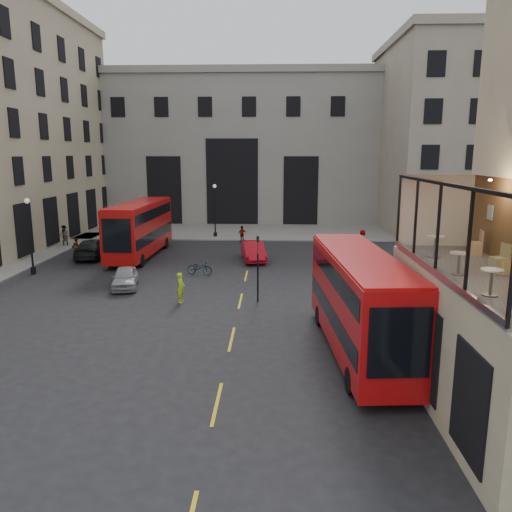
{
  "coord_description": "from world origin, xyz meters",
  "views": [
    {
      "loc": [
        -0.11,
        -15.53,
        8.36
      ],
      "look_at": [
        -1.04,
        10.35,
        3.0
      ],
      "focal_mm": 35.0,
      "sensor_mm": 36.0,
      "label": 1
    }
  ],
  "objects_px": {
    "cyclist": "(181,288)",
    "cafe_chair_c": "(499,264)",
    "street_lamp_b": "(215,214)",
    "cafe_table_mid": "(459,260)",
    "cafe_chair_b": "(505,267)",
    "cafe_table_far": "(435,243)",
    "car_c": "(92,249)",
    "car_b": "(253,251)",
    "cafe_table_near": "(491,278)",
    "pedestrian_c": "(242,234)",
    "cafe_chair_d": "(475,247)",
    "pedestrian_a": "(65,236)",
    "bus_far": "(140,226)",
    "bicycle": "(200,268)",
    "street_lamp_a": "(31,241)",
    "traffic_light_far": "(106,221)",
    "car_a": "(125,278)",
    "pedestrian_d": "(362,240)",
    "bus_near": "(359,298)",
    "pedestrian_b": "(155,230)",
    "traffic_light_near": "(258,260)",
    "pedestrian_e": "(76,248)"
  },
  "relations": [
    {
      "from": "cyclist",
      "to": "cafe_chair_c",
      "type": "xyz_separation_m",
      "value": [
        12.46,
        -11.4,
        4.03
      ]
    },
    {
      "from": "street_lamp_b",
      "to": "cafe_table_mid",
      "type": "distance_m",
      "value": 36.11
    },
    {
      "from": "cafe_chair_b",
      "to": "cafe_chair_c",
      "type": "relative_size",
      "value": 0.81
    },
    {
      "from": "cafe_table_far",
      "to": "car_c",
      "type": "bearing_deg",
      "value": 134.43
    },
    {
      "from": "car_b",
      "to": "cafe_table_mid",
      "type": "bearing_deg",
      "value": -81.79
    },
    {
      "from": "cafe_table_near",
      "to": "cafe_chair_b",
      "type": "distance_m",
      "value": 2.98
    },
    {
      "from": "pedestrian_c",
      "to": "cafe_chair_d",
      "type": "relative_size",
      "value": 1.66
    },
    {
      "from": "car_b",
      "to": "pedestrian_a",
      "type": "xyz_separation_m",
      "value": [
        -17.29,
        5.23,
        0.24
      ]
    },
    {
      "from": "bus_far",
      "to": "pedestrian_c",
      "type": "bearing_deg",
      "value": 41.68
    },
    {
      "from": "cafe_table_near",
      "to": "car_c",
      "type": "bearing_deg",
      "value": 128.26
    },
    {
      "from": "bus_far",
      "to": "cafe_table_near",
      "type": "height_order",
      "value": "cafe_table_near"
    },
    {
      "from": "car_c",
      "to": "bicycle",
      "type": "distance_m",
      "value": 11.02
    },
    {
      "from": "cafe_table_near",
      "to": "cafe_chair_d",
      "type": "height_order",
      "value": "cafe_chair_d"
    },
    {
      "from": "bus_far",
      "to": "cafe_table_near",
      "type": "relative_size",
      "value": 15.33
    },
    {
      "from": "bicycle",
      "to": "cafe_table_mid",
      "type": "bearing_deg",
      "value": -134.66
    },
    {
      "from": "street_lamp_a",
      "to": "cafe_chair_b",
      "type": "xyz_separation_m",
      "value": [
        24.24,
        -17.86,
        2.44
      ]
    },
    {
      "from": "traffic_light_far",
      "to": "cafe_table_near",
      "type": "distance_m",
      "value": 36.89
    },
    {
      "from": "bicycle",
      "to": "pedestrian_a",
      "type": "xyz_separation_m",
      "value": [
        -13.71,
        9.96,
        0.51
      ]
    },
    {
      "from": "cafe_chair_b",
      "to": "car_a",
      "type": "bearing_deg",
      "value": 138.96
    },
    {
      "from": "cafe_chair_d",
      "to": "bus_far",
      "type": "bearing_deg",
      "value": 130.98
    },
    {
      "from": "street_lamp_b",
      "to": "pedestrian_d",
      "type": "distance_m",
      "value": 15.02
    },
    {
      "from": "car_c",
      "to": "cafe_chair_d",
      "type": "distance_m",
      "value": 30.66
    },
    {
      "from": "bus_far",
      "to": "pedestrian_a",
      "type": "relative_size",
      "value": 5.68
    },
    {
      "from": "bus_near",
      "to": "pedestrian_a",
      "type": "height_order",
      "value": "bus_near"
    },
    {
      "from": "bus_near",
      "to": "pedestrian_d",
      "type": "distance_m",
      "value": 23.75
    },
    {
      "from": "car_b",
      "to": "pedestrian_a",
      "type": "distance_m",
      "value": 18.06
    },
    {
      "from": "bus_near",
      "to": "pedestrian_d",
      "type": "bearing_deg",
      "value": 79.81
    },
    {
      "from": "cafe_table_far",
      "to": "street_lamp_b",
      "type": "bearing_deg",
      "value": 110.6
    },
    {
      "from": "cyclist",
      "to": "pedestrian_b",
      "type": "height_order",
      "value": "pedestrian_b"
    },
    {
      "from": "bus_near",
      "to": "pedestrian_d",
      "type": "xyz_separation_m",
      "value": [
        4.19,
        23.33,
        -1.52
      ]
    },
    {
      "from": "street_lamp_a",
      "to": "cafe_chair_c",
      "type": "bearing_deg",
      "value": -36.35
    },
    {
      "from": "traffic_light_near",
      "to": "pedestrian_a",
      "type": "height_order",
      "value": "traffic_light_near"
    },
    {
      "from": "street_lamp_b",
      "to": "pedestrian_e",
      "type": "bearing_deg",
      "value": -132.78
    },
    {
      "from": "car_a",
      "to": "cyclist",
      "type": "height_order",
      "value": "cyclist"
    },
    {
      "from": "cafe_chair_c",
      "to": "pedestrian_d",
      "type": "bearing_deg",
      "value": 88.75
    },
    {
      "from": "car_a",
      "to": "cafe_table_mid",
      "type": "height_order",
      "value": "cafe_table_mid"
    },
    {
      "from": "traffic_light_near",
      "to": "car_a",
      "type": "xyz_separation_m",
      "value": [
        -8.48,
        2.7,
        -1.78
      ]
    },
    {
      "from": "bus_near",
      "to": "car_b",
      "type": "xyz_separation_m",
      "value": [
        -5.21,
        18.37,
        -1.65
      ]
    },
    {
      "from": "pedestrian_c",
      "to": "traffic_light_far",
      "type": "bearing_deg",
      "value": -16.7
    },
    {
      "from": "car_b",
      "to": "pedestrian_e",
      "type": "xyz_separation_m",
      "value": [
        -14.27,
        0.15,
        0.11
      ]
    },
    {
      "from": "bus_near",
      "to": "cyclist",
      "type": "bearing_deg",
      "value": 141.8
    },
    {
      "from": "traffic_light_far",
      "to": "cafe_chair_d",
      "type": "bearing_deg",
      "value": -47.9
    },
    {
      "from": "traffic_light_far",
      "to": "cyclist",
      "type": "relative_size",
      "value": 2.21
    },
    {
      "from": "cafe_chair_b",
      "to": "cafe_chair_c",
      "type": "bearing_deg",
      "value": 138.31
    },
    {
      "from": "pedestrian_a",
      "to": "traffic_light_far",
      "type": "bearing_deg",
      "value": 6.15
    },
    {
      "from": "pedestrian_b",
      "to": "car_a",
      "type": "bearing_deg",
      "value": -128.54
    },
    {
      "from": "bicycle",
      "to": "pedestrian_a",
      "type": "distance_m",
      "value": 16.96
    },
    {
      "from": "car_b",
      "to": "cafe_table_mid",
      "type": "xyz_separation_m",
      "value": [
        7.41,
        -23.12,
        4.33
      ]
    },
    {
      "from": "cafe_table_near",
      "to": "cafe_table_mid",
      "type": "xyz_separation_m",
      "value": [
        -0.01,
        2.35,
        -0.01
      ]
    },
    {
      "from": "car_c",
      "to": "cafe_chair_d",
      "type": "relative_size",
      "value": 5.54
    }
  ]
}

